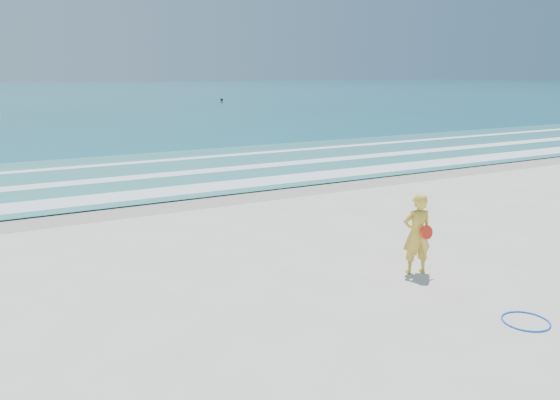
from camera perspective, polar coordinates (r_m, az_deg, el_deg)
ground at (r=8.98m, az=8.23°, el=-11.98°), size 400.00×400.00×0.00m
wet_sand at (r=16.66m, az=-10.61°, el=-0.16°), size 400.00×2.40×0.00m
ocean at (r=111.62m, az=-26.60°, el=9.98°), size 400.00×190.00×0.04m
shallow at (r=21.37m, az=-14.85°, el=2.69°), size 400.00×10.00×0.01m
foam_near at (r=17.86m, az=-11.93°, el=0.85°), size 400.00×1.40×0.01m
foam_mid at (r=20.60m, az=-14.31°, el=2.37°), size 400.00×0.90×0.01m
foam_far at (r=23.77m, az=-16.34°, el=3.66°), size 400.00×0.60×0.01m
hoop at (r=9.53m, az=24.30°, el=-11.48°), size 0.92×0.92×0.03m
buoy at (r=72.48m, az=-6.11°, el=10.39°), size 0.37×0.37×0.37m
woman at (r=10.76m, az=14.11°, el=-3.46°), size 0.65×0.51×1.57m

